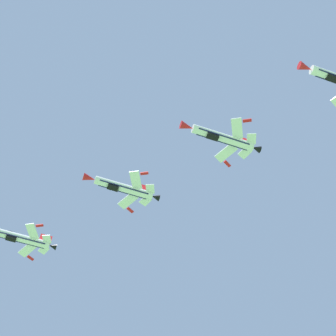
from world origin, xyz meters
name	(u,v)px	position (x,y,z in m)	size (l,w,h in m)	color
fighter_jet_lead	(21,238)	(24.90, 68.26, 87.20)	(15.25, 10.16, 4.36)	white
fighter_jet_left_wing	(122,188)	(32.68, 43.13, 86.80)	(15.25, 10.17, 4.35)	white
fighter_jet_right_wing	(221,138)	(38.51, 21.10, 84.99)	(15.25, 10.16, 4.37)	white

